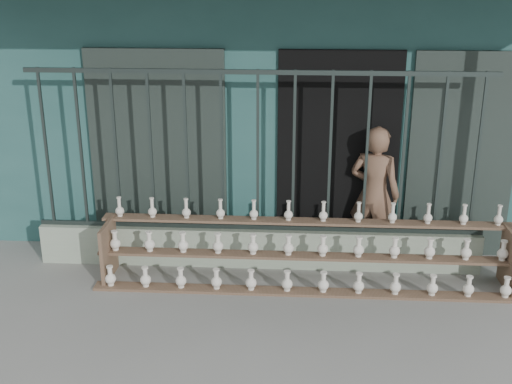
{
  "coord_description": "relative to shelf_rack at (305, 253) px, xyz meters",
  "views": [
    {
      "loc": [
        0.4,
        -5.39,
        3.26
      ],
      "look_at": [
        0.0,
        1.0,
        1.0
      ],
      "focal_mm": 45.0,
      "sensor_mm": 36.0,
      "label": 1
    }
  ],
  "objects": [
    {
      "name": "parapet_wall",
      "position": [
        -0.54,
        0.41,
        -0.14
      ],
      "size": [
        5.0,
        0.2,
        0.45
      ],
      "primitive_type": "cube",
      "color": "#95A58D",
      "rests_on": "ground"
    },
    {
      "name": "security_fence",
      "position": [
        -0.54,
        0.41,
        0.99
      ],
      "size": [
        5.0,
        0.04,
        1.8
      ],
      "color": "#283330",
      "rests_on": "parapet_wall"
    },
    {
      "name": "ground",
      "position": [
        -0.54,
        -0.89,
        -0.36
      ],
      "size": [
        60.0,
        60.0,
        0.0
      ],
      "primitive_type": "plane",
      "color": "slate"
    },
    {
      "name": "workshop_building",
      "position": [
        -0.53,
        3.34,
        1.26
      ],
      "size": [
        7.4,
        6.6,
        3.21
      ],
      "color": "#27524F",
      "rests_on": "ground"
    },
    {
      "name": "elderly_woman",
      "position": [
        0.78,
        0.69,
        0.44
      ],
      "size": [
        0.69,
        0.58,
        1.6
      ],
      "primitive_type": "imported",
      "rotation": [
        0.0,
        0.0,
        2.74
      ],
      "color": "brown",
      "rests_on": "ground"
    },
    {
      "name": "shelf_rack",
      "position": [
        0.0,
        0.0,
        0.0
      ],
      "size": [
        4.5,
        0.68,
        0.85
      ],
      "color": "brown",
      "rests_on": "ground"
    }
  ]
}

